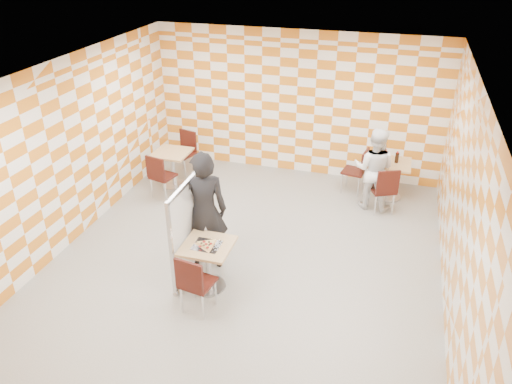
% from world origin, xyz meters
% --- Properties ---
extents(room_shell, '(7.00, 7.00, 7.00)m').
position_xyz_m(room_shell, '(0.00, 0.54, 1.50)').
color(room_shell, gray).
rests_on(room_shell, ground).
extents(main_table, '(0.70, 0.70, 0.75)m').
position_xyz_m(main_table, '(-0.32, -0.81, 0.51)').
color(main_table, tan).
rests_on(main_table, ground).
extents(second_table, '(0.70, 0.70, 0.75)m').
position_xyz_m(second_table, '(2.05, 2.81, 0.51)').
color(second_table, tan).
rests_on(second_table, ground).
extents(empty_table, '(0.70, 0.70, 0.75)m').
position_xyz_m(empty_table, '(-2.22, 2.07, 0.51)').
color(empty_table, tan).
rests_on(empty_table, ground).
extents(chair_main_front, '(0.48, 0.49, 0.92)m').
position_xyz_m(chair_main_front, '(-0.30, -1.38, 0.54)').
color(chair_main_front, '#350F0A').
rests_on(chair_main_front, ground).
extents(chair_second_front, '(0.56, 0.57, 0.92)m').
position_xyz_m(chair_second_front, '(1.98, 2.12, 0.54)').
color(chair_second_front, '#350F0A').
rests_on(chair_second_front, ground).
extents(chair_second_side, '(0.50, 0.49, 0.92)m').
position_xyz_m(chair_second_side, '(1.43, 2.83, 0.54)').
color(chair_second_side, '#350F0A').
rests_on(chair_second_side, ground).
extents(chair_empty_near, '(0.51, 0.51, 0.92)m').
position_xyz_m(chair_empty_near, '(-2.21, 1.48, 0.54)').
color(chair_empty_near, '#350F0A').
rests_on(chair_empty_near, ground).
extents(chair_empty_far, '(0.52, 0.53, 0.92)m').
position_xyz_m(chair_empty_far, '(-2.23, 2.74, 0.54)').
color(chair_empty_far, '#350F0A').
rests_on(chair_empty_far, ground).
extents(partition, '(0.08, 1.38, 1.55)m').
position_xyz_m(partition, '(-0.73, -0.48, 0.79)').
color(partition, white).
rests_on(partition, ground).
extents(man_dark, '(0.84, 0.71, 1.94)m').
position_xyz_m(man_dark, '(-0.57, -0.29, 0.97)').
color(man_dark, black).
rests_on(man_dark, ground).
extents(man_white, '(0.83, 0.68, 1.58)m').
position_xyz_m(man_white, '(1.74, 2.33, 0.79)').
color(man_white, white).
rests_on(man_white, ground).
extents(pizza_on_foil, '(0.40, 0.40, 0.04)m').
position_xyz_m(pizza_on_foil, '(-0.32, -0.82, 0.77)').
color(pizza_on_foil, silver).
rests_on(pizza_on_foil, main_table).
extents(sport_bottle, '(0.06, 0.06, 0.20)m').
position_xyz_m(sport_bottle, '(1.90, 2.95, 0.84)').
color(sport_bottle, white).
rests_on(sport_bottle, second_table).
extents(soda_bottle, '(0.07, 0.07, 0.23)m').
position_xyz_m(soda_bottle, '(2.12, 2.83, 0.85)').
color(soda_bottle, black).
rests_on(soda_bottle, second_table).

